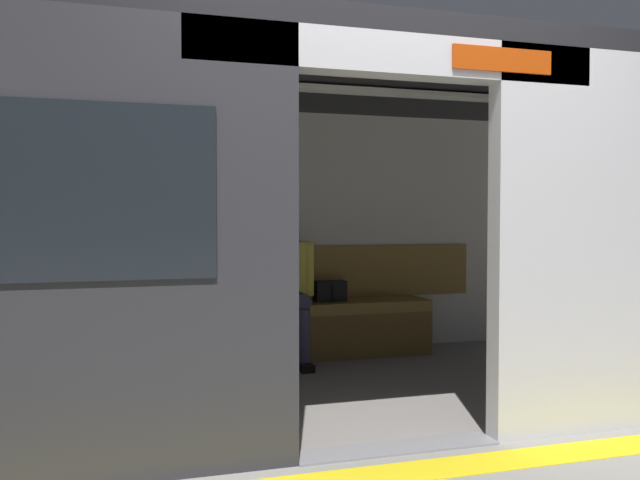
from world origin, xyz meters
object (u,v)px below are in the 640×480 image
Objects in this scene: handbag at (330,291)px; grab_pole_door at (283,244)px; person_seated at (282,278)px; bench_seat at (288,317)px; book at (241,303)px; train_car at (314,174)px.

grab_pole_door is at bearing 64.55° from handbag.
bench_seat is at bearing -138.64° from person_seated.
person_seated is 4.58× the size of handbag.
book is (0.32, -0.11, -0.20)m from person_seated.
grab_pole_door reaches higher than bench_seat.
grab_pole_door is (0.47, 1.73, 0.67)m from bench_seat.
bench_seat is 0.42m from handbag.
grab_pole_door is at bearing 74.74° from bench_seat.
train_car is at bearing 66.82° from handbag.
bench_seat is at bearing -105.26° from grab_pole_door.
book is at bearing -7.99° from bench_seat.
handbag is 1.18× the size of book.
grab_pole_door reaches higher than handbag.
person_seated is 0.46m from handbag.
train_car is 1.46m from handbag.
bench_seat is 1.19× the size of grab_pole_door.
bench_seat is (-0.08, -1.00, -1.10)m from train_car.
train_car is 2.63× the size of bench_seat.
book is at bearing -18.26° from person_seated.
train_car reaches higher than handbag.
book is (0.38, -0.05, 0.12)m from bench_seat.
person_seated is at bearing 174.94° from book.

